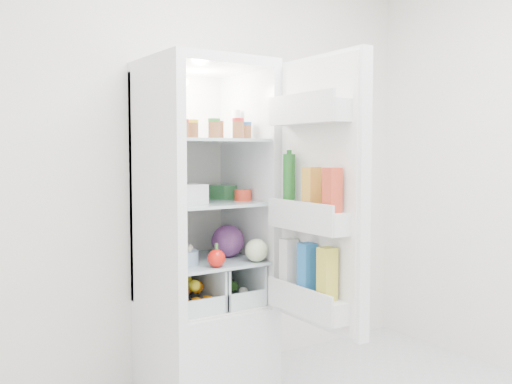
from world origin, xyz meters
TOP-DOWN VIEW (x-y plane):
  - room_walls at (0.00, 0.00)m, footprint 3.02×3.02m
  - refrigerator at (-0.20, 1.25)m, footprint 0.60×0.60m
  - shelf_low at (-0.20, 1.19)m, footprint 0.49×0.53m
  - shelf_mid at (-0.20, 1.19)m, footprint 0.49×0.53m
  - shelf_top at (-0.20, 1.19)m, footprint 0.49×0.53m
  - crisper_left at (-0.32, 1.19)m, footprint 0.23×0.46m
  - crisper_right at (-0.08, 1.19)m, footprint 0.23×0.46m
  - condiment_jars at (-0.22, 1.10)m, footprint 0.46×0.32m
  - squeeze_bottle at (0.01, 1.22)m, footprint 0.06×0.06m
  - tub_white at (-0.33, 1.13)m, footprint 0.17×0.17m
  - tin_red at (-0.01, 1.12)m, footprint 0.09×0.09m
  - tub_green at (-0.03, 1.30)m, footprint 0.13×0.16m
  - red_cabbage at (-0.07, 1.18)m, footprint 0.18×0.18m
  - bell_pepper at (-0.26, 0.97)m, footprint 0.09×0.09m
  - mushroom_bowl at (-0.36, 1.12)m, footprint 0.17×0.17m
  - salad_bag at (-0.02, 0.97)m, footprint 0.12×0.12m
  - citrus_pile at (-0.33, 1.15)m, footprint 0.20×0.31m
  - veg_pile at (-0.07, 1.18)m, footprint 0.16×0.30m
  - fridge_door at (0.09, 0.61)m, footprint 0.19×0.60m

SIDE VIEW (x-z plane):
  - veg_pile at x=-0.07m, z-range 0.51..0.61m
  - citrus_pile at x=-0.33m, z-range 0.51..0.67m
  - crisper_left at x=-0.32m, z-range 0.50..0.72m
  - crisper_right at x=-0.08m, z-range 0.50..0.72m
  - refrigerator at x=-0.20m, z-range -0.23..1.57m
  - shelf_low at x=-0.20m, z-range 0.73..0.75m
  - mushroom_bowl at x=-0.36m, z-range 0.75..0.82m
  - bell_pepper at x=-0.26m, z-range 0.75..0.84m
  - salad_bag at x=-0.02m, z-range 0.75..0.87m
  - red_cabbage at x=-0.07m, z-range 0.75..0.93m
  - shelf_mid at x=-0.20m, z-range 1.04..1.06m
  - tin_red at x=-0.01m, z-range 1.06..1.12m
  - fridge_door at x=0.09m, z-range 0.44..1.74m
  - tub_green at x=-0.03m, z-range 1.06..1.13m
  - tub_white at x=-0.33m, z-range 1.06..1.16m
  - shelf_top at x=-0.20m, z-range 1.37..1.39m
  - condiment_jars at x=-0.22m, z-range 1.39..1.47m
  - squeeze_bottle at x=0.01m, z-range 1.39..1.55m
  - room_walls at x=0.00m, z-range 0.29..2.90m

